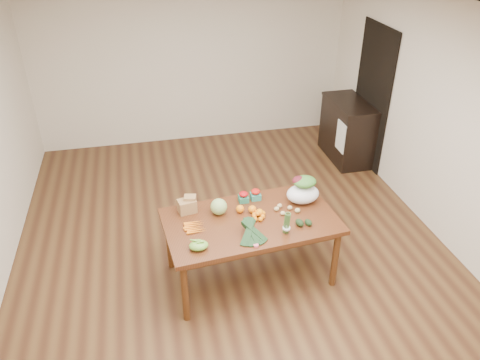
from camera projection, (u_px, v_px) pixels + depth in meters
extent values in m
plane|color=brown|center=(231.00, 243.00, 5.65)|extent=(6.00, 6.00, 0.00)
cube|color=white|center=(228.00, 9.00, 4.26)|extent=(5.00, 6.00, 0.02)
cube|color=silver|center=(191.00, 61.00, 7.46)|extent=(5.00, 0.02, 2.70)
cube|color=silver|center=(440.00, 121.00, 5.42)|extent=(0.02, 6.00, 2.70)
cube|color=#552913|center=(250.00, 248.00, 4.97)|extent=(1.83, 1.13, 0.75)
cube|color=black|center=(372.00, 97.00, 6.91)|extent=(0.02, 1.00, 2.10)
cube|color=black|center=(347.00, 130.00, 7.28)|extent=(0.52, 1.02, 0.94)
cube|color=white|center=(341.00, 137.00, 6.90)|extent=(0.02, 0.28, 0.45)
sphere|color=#9BB467|center=(219.00, 207.00, 4.82)|extent=(0.17, 0.17, 0.17)
sphere|color=orange|center=(240.00, 209.00, 4.87)|extent=(0.08, 0.08, 0.08)
sphere|color=orange|center=(252.00, 209.00, 4.86)|extent=(0.08, 0.08, 0.08)
sphere|color=orange|center=(260.00, 212.00, 4.82)|extent=(0.08, 0.08, 0.08)
ellipsoid|color=#6EAB3A|center=(199.00, 245.00, 4.35)|extent=(0.18, 0.14, 0.08)
ellipsoid|color=#D4B77A|center=(277.00, 209.00, 4.90)|extent=(0.06, 0.05, 0.05)
ellipsoid|color=tan|center=(283.00, 213.00, 4.84)|extent=(0.05, 0.05, 0.04)
ellipsoid|color=tan|center=(290.00, 208.00, 4.92)|extent=(0.05, 0.05, 0.05)
ellipsoid|color=tan|center=(280.00, 206.00, 4.95)|extent=(0.06, 0.05, 0.05)
ellipsoid|color=tan|center=(297.00, 210.00, 4.87)|extent=(0.06, 0.05, 0.05)
ellipsoid|color=black|center=(300.00, 223.00, 4.67)|extent=(0.10, 0.12, 0.07)
ellipsoid|color=black|center=(308.00, 222.00, 4.68)|extent=(0.09, 0.11, 0.06)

